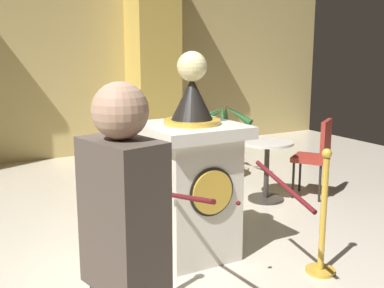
{
  "coord_description": "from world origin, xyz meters",
  "views": [
    {
      "loc": [
        -1.61,
        -3.06,
        1.84
      ],
      "look_at": [
        0.36,
        0.46,
        1.01
      ],
      "focal_mm": 45.31,
      "sensor_mm": 36.0,
      "label": 1
    }
  ],
  "objects_px": {
    "cafe_table": "(267,163)",
    "cafe_chair_red": "(317,152)",
    "pedestal_clock": "(192,178)",
    "stanchion_near": "(137,267)",
    "bystander_guest": "(125,272)",
    "stanchion_far": "(322,230)",
    "potted_palm_right": "(224,153)"
  },
  "relations": [
    {
      "from": "cafe_table",
      "to": "cafe_chair_red",
      "type": "bearing_deg",
      "value": -19.77
    },
    {
      "from": "cafe_chair_red",
      "to": "pedestal_clock",
      "type": "bearing_deg",
      "value": -161.58
    },
    {
      "from": "stanchion_near",
      "to": "bystander_guest",
      "type": "bearing_deg",
      "value": -114.65
    },
    {
      "from": "stanchion_near",
      "to": "stanchion_far",
      "type": "height_order",
      "value": "stanchion_far"
    },
    {
      "from": "pedestal_clock",
      "to": "stanchion_near",
      "type": "height_order",
      "value": "pedestal_clock"
    },
    {
      "from": "stanchion_far",
      "to": "pedestal_clock",
      "type": "bearing_deg",
      "value": 132.63
    },
    {
      "from": "stanchion_far",
      "to": "cafe_table",
      "type": "xyz_separation_m",
      "value": [
        0.78,
        1.74,
        0.1
      ]
    },
    {
      "from": "cafe_table",
      "to": "pedestal_clock",
      "type": "bearing_deg",
      "value": -149.02
    },
    {
      "from": "potted_palm_right",
      "to": "cafe_table",
      "type": "xyz_separation_m",
      "value": [
        -0.12,
        -1.12,
        0.11
      ]
    },
    {
      "from": "stanchion_near",
      "to": "cafe_chair_red",
      "type": "height_order",
      "value": "stanchion_near"
    },
    {
      "from": "stanchion_near",
      "to": "bystander_guest",
      "type": "xyz_separation_m",
      "value": [
        -0.5,
        -1.09,
        0.56
      ]
    },
    {
      "from": "bystander_guest",
      "to": "cafe_chair_red",
      "type": "xyz_separation_m",
      "value": [
        3.43,
        2.45,
        -0.33
      ]
    },
    {
      "from": "pedestal_clock",
      "to": "bystander_guest",
      "type": "relative_size",
      "value": 1.05
    },
    {
      "from": "pedestal_clock",
      "to": "stanchion_far",
      "type": "distance_m",
      "value": 1.16
    },
    {
      "from": "pedestal_clock",
      "to": "stanchion_near",
      "type": "relative_size",
      "value": 1.78
    },
    {
      "from": "stanchion_near",
      "to": "cafe_chair_red",
      "type": "relative_size",
      "value": 1.05
    },
    {
      "from": "potted_palm_right",
      "to": "cafe_chair_red",
      "type": "bearing_deg",
      "value": -70.57
    },
    {
      "from": "bystander_guest",
      "to": "pedestal_clock",
      "type": "bearing_deg",
      "value": 53.27
    },
    {
      "from": "stanchion_far",
      "to": "bystander_guest",
      "type": "xyz_separation_m",
      "value": [
        -2.05,
        -0.93,
        0.54
      ]
    },
    {
      "from": "stanchion_far",
      "to": "potted_palm_right",
      "type": "bearing_deg",
      "value": 72.43
    },
    {
      "from": "stanchion_far",
      "to": "bystander_guest",
      "type": "height_order",
      "value": "bystander_guest"
    },
    {
      "from": "potted_palm_right",
      "to": "pedestal_clock",
      "type": "bearing_deg",
      "value": -128.99
    },
    {
      "from": "stanchion_near",
      "to": "bystander_guest",
      "type": "height_order",
      "value": "bystander_guest"
    },
    {
      "from": "bystander_guest",
      "to": "cafe_table",
      "type": "height_order",
      "value": "bystander_guest"
    },
    {
      "from": "stanchion_near",
      "to": "cafe_chair_red",
      "type": "bearing_deg",
      "value": 24.92
    },
    {
      "from": "stanchion_near",
      "to": "bystander_guest",
      "type": "relative_size",
      "value": 0.59
    },
    {
      "from": "stanchion_far",
      "to": "cafe_chair_red",
      "type": "distance_m",
      "value": 2.06
    },
    {
      "from": "bystander_guest",
      "to": "stanchion_near",
      "type": "bearing_deg",
      "value": 65.35
    },
    {
      "from": "cafe_chair_red",
      "to": "cafe_table",
      "type": "bearing_deg",
      "value": 160.23
    },
    {
      "from": "pedestal_clock",
      "to": "cafe_chair_red",
      "type": "height_order",
      "value": "pedestal_clock"
    },
    {
      "from": "stanchion_far",
      "to": "bystander_guest",
      "type": "bearing_deg",
      "value": -155.6
    },
    {
      "from": "potted_palm_right",
      "to": "bystander_guest",
      "type": "height_order",
      "value": "bystander_guest"
    }
  ]
}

